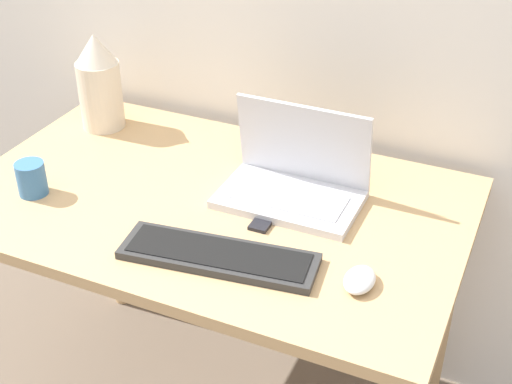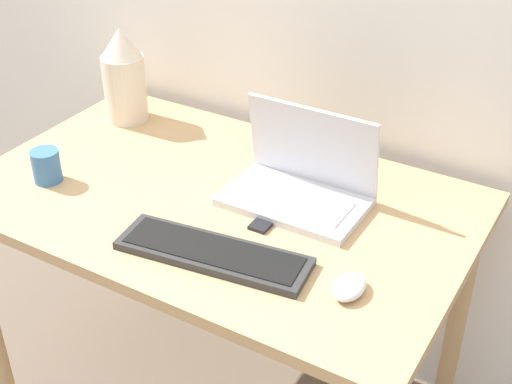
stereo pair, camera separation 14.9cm
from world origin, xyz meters
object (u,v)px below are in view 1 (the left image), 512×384
at_px(mouse, 360,280).
at_px(mp3_player, 262,223).
at_px(vase, 99,82).
at_px(mug, 31,179).
at_px(keyboard, 219,256).
at_px(laptop, 294,179).

bearing_deg(mouse, mp3_player, 156.51).
xyz_separation_m(vase, mug, (0.05, -0.38, -0.09)).
bearing_deg(mug, vase, 97.86).
height_order(mp3_player, mug, mug).
bearing_deg(keyboard, mp3_player, 78.56).
bearing_deg(mug, keyboard, -5.61).
relative_size(mouse, mug, 1.12).
relative_size(laptop, mug, 3.99).
height_order(laptop, mug, laptop).
bearing_deg(laptop, mouse, -46.46).
bearing_deg(mouse, laptop, 133.54).
height_order(mouse, mp3_player, mouse).
height_order(keyboard, mug, mug).
distance_m(mouse, mp3_player, 0.29).
xyz_separation_m(laptop, mp3_player, (-0.02, -0.14, -0.05)).
relative_size(mp3_player, mug, 0.78).
relative_size(vase, mp3_player, 4.21).
distance_m(vase, mp3_player, 0.68).
height_order(laptop, vase, vase).
height_order(keyboard, mouse, mouse).
bearing_deg(vase, mp3_player, -23.83).
bearing_deg(vase, laptop, -11.52).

